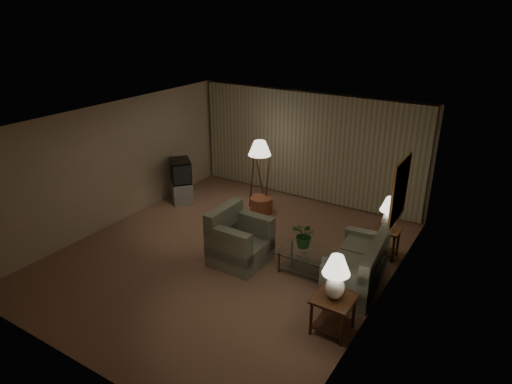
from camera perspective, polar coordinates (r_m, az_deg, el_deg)
ground at (r=9.16m, az=-3.53°, el=-7.82°), size 7.00×7.00×0.00m
room_shell at (r=9.59m, az=1.57°, el=5.12°), size 6.04×7.02×2.72m
sofa at (r=8.26m, az=12.36°, el=-9.17°), size 1.75×1.09×0.71m
armchair at (r=8.71m, az=-1.97°, el=-6.29°), size 1.01×0.96×0.85m
side_table_near at (r=7.12m, az=9.63°, el=-14.08°), size 0.59×0.59×0.60m
side_table_far at (r=9.25m, az=15.98°, el=-5.58°), size 0.48×0.41×0.60m
table_lamp_near at (r=6.78m, az=9.97°, el=-10.00°), size 0.41×0.41×0.71m
table_lamp_far at (r=9.00m, az=16.38°, el=-2.26°), size 0.38×0.38×0.66m
coffee_table at (r=8.47m, az=6.90°, el=-8.52°), size 1.19×0.65×0.41m
tv_cabinet at (r=11.61m, az=-9.25°, el=0.17°), size 1.22×1.22×0.50m
crt_tv at (r=11.42m, az=-9.42°, el=2.62°), size 1.12×1.12×0.56m
floor_lamp at (r=10.87m, az=0.46°, el=2.39°), size 0.54×0.54×1.66m
ottoman at (r=10.85m, az=0.68°, el=-1.58°), size 0.65×0.65×0.36m
vase at (r=8.41m, az=6.04°, el=-7.02°), size 0.18×0.18×0.15m
flowers at (r=8.26m, az=6.13°, el=-5.09°), size 0.52×0.47×0.49m
book at (r=8.23m, az=8.23°, el=-8.42°), size 0.24×0.28×0.02m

